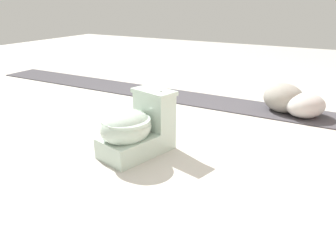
{
  "coord_description": "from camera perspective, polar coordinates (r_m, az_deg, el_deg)",
  "views": [
    {
      "loc": [
        2.33,
        1.52,
        1.21
      ],
      "look_at": [
        0.3,
        0.39,
        0.3
      ],
      "focal_mm": 35.0,
      "sensor_mm": 36.0,
      "label": 1
    }
  ],
  "objects": [
    {
      "name": "ground_plane",
      "position": [
        3.04,
        -3.64,
        -2.18
      ],
      "size": [
        14.0,
        14.0,
        0.0
      ],
      "primitive_type": "plane",
      "color": "#B7B2A8"
    },
    {
      "name": "toilet",
      "position": [
        2.68,
        -5.67,
        -0.47
      ],
      "size": [
        0.7,
        0.52,
        0.52
      ],
      "rotation": [
        0.0,
        0.0,
        -0.26
      ],
      "color": "#B2C6B7",
      "rests_on": "ground"
    },
    {
      "name": "boulder_near",
      "position": [
        3.84,
        22.83,
        3.31
      ],
      "size": [
        0.58,
        0.55,
        0.26
      ],
      "primitive_type": "ellipsoid",
      "rotation": [
        0.0,
        0.0,
        2.6
      ],
      "color": "#B7B2AD",
      "rests_on": "ground"
    },
    {
      "name": "boulder_far",
      "position": [
        3.92,
        19.44,
        4.64
      ],
      "size": [
        0.53,
        0.57,
        0.33
      ],
      "primitive_type": "ellipsoid",
      "rotation": [
        0.0,
        0.0,
        1.2
      ],
      "color": "gray",
      "rests_on": "ground"
    },
    {
      "name": "gravel_strip",
      "position": [
        4.01,
        13.02,
        3.32
      ],
      "size": [
        0.56,
        8.0,
        0.01
      ],
      "primitive_type": "cube",
      "color": "#423F44",
      "rests_on": "ground"
    }
  ]
}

